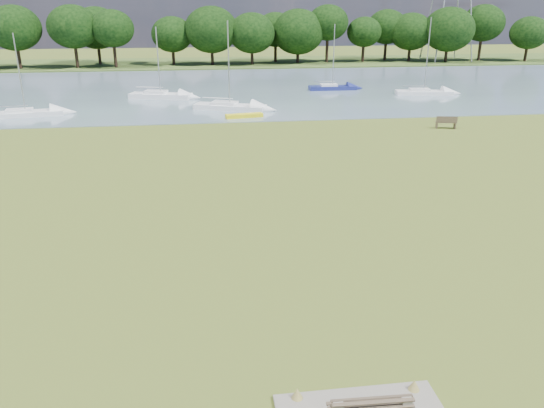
{
  "coord_description": "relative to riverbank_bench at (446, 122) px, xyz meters",
  "views": [
    {
      "loc": [
        -3.63,
        -23.41,
        9.58
      ],
      "look_at": [
        -0.71,
        -2.0,
        1.44
      ],
      "focal_mm": 35.0,
      "sensor_mm": 36.0,
      "label": 1
    }
  ],
  "objects": [
    {
      "name": "sailboat_0",
      "position": [
        -17.23,
        10.69,
        -0.04
      ],
      "size": [
        7.17,
        4.44,
        8.2
      ],
      "rotation": [
        0.0,
        0.0,
        -0.39
      ],
      "color": "white",
      "rests_on": "river"
    },
    {
      "name": "sailboat_3",
      "position": [
        -24.28,
        18.34,
        0.0
      ],
      "size": [
        6.97,
        3.71,
        7.41
      ],
      "rotation": [
        0.0,
        0.0,
        -0.29
      ],
      "color": "white",
      "rests_on": "river"
    },
    {
      "name": "tree_line",
      "position": [
        -20.96,
        50.61,
        5.37
      ],
      "size": [
        131.27,
        8.18,
        9.9
      ],
      "color": "black",
      "rests_on": "far_bank"
    },
    {
      "name": "sailboat_5",
      "position": [
        -35.89,
        9.95,
        -0.08
      ],
      "size": [
        6.72,
        2.92,
        7.26
      ],
      "rotation": [
        0.0,
        0.0,
        0.17
      ],
      "color": "white",
      "rests_on": "river"
    },
    {
      "name": "ground",
      "position": [
        -16.41,
        -17.39,
        -0.52
      ],
      "size": [
        220.0,
        220.0,
        0.0
      ],
      "primitive_type": "plane",
      "color": "olive"
    },
    {
      "name": "sailboat_7",
      "position": [
        -4.28,
        21.82,
        -0.05
      ],
      "size": [
        5.6,
        1.62,
        7.47
      ],
      "rotation": [
        0.0,
        0.0,
        -0.01
      ],
      "color": "navy",
      "rests_on": "river"
    },
    {
      "name": "far_bank",
      "position": [
        -16.41,
        54.61,
        -0.52
      ],
      "size": [
        220.0,
        20.0,
        0.4
      ],
      "primitive_type": "cube",
      "color": "#4C6626",
      "rests_on": "ground"
    },
    {
      "name": "kayak",
      "position": [
        -16.1,
        6.61,
        -0.3
      ],
      "size": [
        3.46,
        1.38,
        0.34
      ],
      "primitive_type": "cube",
      "rotation": [
        0.0,
        0.0,
        0.18
      ],
      "color": "yellow",
      "rests_on": "river"
    },
    {
      "name": "riverbank_bench",
      "position": [
        0.0,
        0.0,
        0.0
      ],
      "size": [
        1.76,
        0.9,
        1.04
      ],
      "rotation": [
        0.0,
        0.0,
        -0.24
      ],
      "color": "brown",
      "rests_on": "ground"
    },
    {
      "name": "river",
      "position": [
        -16.41,
        24.61,
        -0.52
      ],
      "size": [
        220.0,
        40.0,
        0.1
      ],
      "primitive_type": "cube",
      "color": "slate",
      "rests_on": "ground"
    },
    {
      "name": "sailboat_6",
      "position": [
        5.13,
        16.92,
        -0.07
      ],
      "size": [
        6.43,
        2.73,
        8.29
      ],
      "rotation": [
        0.0,
        0.0,
        -0.16
      ],
      "color": "white",
      "rests_on": "river"
    }
  ]
}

